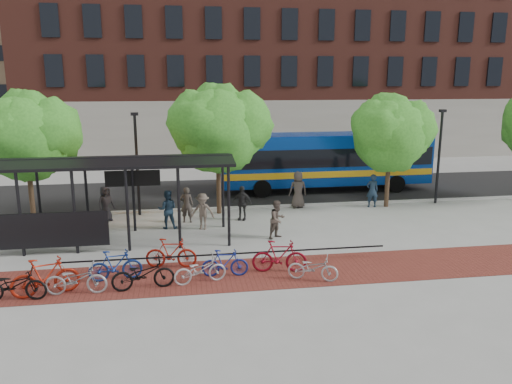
{
  "coord_description": "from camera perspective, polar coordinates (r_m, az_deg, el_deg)",
  "views": [
    {
      "loc": [
        -4.89,
        -21.34,
        6.71
      ],
      "look_at": [
        -1.47,
        0.87,
        1.6
      ],
      "focal_mm": 35.0,
      "sensor_mm": 36.0,
      "label": 1
    }
  ],
  "objects": [
    {
      "name": "bike_4",
      "position": [
        16.79,
        -12.79,
        -9.12
      ],
      "size": [
        2.09,
        0.96,
        1.06
      ],
      "primitive_type": "imported",
      "rotation": [
        0.0,
        0.0,
        1.7
      ],
      "color": "black",
      "rests_on": "ground"
    },
    {
      "name": "pedestrian_2",
      "position": [
        23.09,
        -10.08,
        -1.98
      ],
      "size": [
        0.9,
        0.72,
        1.79
      ],
      "primitive_type": "imported",
      "rotation": [
        0.0,
        0.0,
        3.09
      ],
      "color": "#1C2F41",
      "rests_on": "ground"
    },
    {
      "name": "pedestrian_3",
      "position": [
        22.75,
        -6.13,
        -2.22
      ],
      "size": [
        1.21,
        0.88,
        1.68
      ],
      "primitive_type": "imported",
      "rotation": [
        0.0,
        0.0,
        -0.26
      ],
      "color": "brown",
      "rests_on": "ground"
    },
    {
      "name": "bike_2",
      "position": [
        17.02,
        -19.88,
        -9.36
      ],
      "size": [
        1.96,
        0.75,
        1.01
      ],
      "primitive_type": "imported",
      "rotation": [
        0.0,
        0.0,
        1.53
      ],
      "color": "gray",
      "rests_on": "ground"
    },
    {
      "name": "brick_strip",
      "position": [
        17.9,
        1.19,
        -9.2
      ],
      "size": [
        24.0,
        3.0,
        0.01
      ],
      "primitive_type": "cube",
      "color": "maroon",
      "rests_on": "ground"
    },
    {
      "name": "bike_5",
      "position": [
        18.41,
        -9.68,
        -6.9
      ],
      "size": [
        1.91,
        0.78,
        1.11
      ],
      "primitive_type": "imported",
      "rotation": [
        0.0,
        0.0,
        1.43
      ],
      "color": "maroon",
      "rests_on": "ground"
    },
    {
      "name": "pedestrian_0",
      "position": [
        24.99,
        -16.81,
        -1.28
      ],
      "size": [
        0.99,
        0.97,
        1.72
      ],
      "primitive_type": "imported",
      "rotation": [
        0.0,
        0.0,
        0.74
      ],
      "color": "black",
      "rests_on": "ground"
    },
    {
      "name": "bike_10",
      "position": [
        17.21,
        6.53,
        -8.59
      ],
      "size": [
        1.82,
        1.19,
        0.9
      ],
      "primitive_type": "imported",
      "rotation": [
        0.0,
        0.0,
        1.19
      ],
      "color": "#A9A9AB",
      "rests_on": "ground"
    },
    {
      "name": "lamp_post_right",
      "position": [
        28.82,
        20.21,
        4.12
      ],
      "size": [
        0.35,
        0.2,
        5.12
      ],
      "color": "black",
      "rests_on": "ground"
    },
    {
      "name": "bike_0",
      "position": [
        17.3,
        -25.93,
        -9.53
      ],
      "size": [
        1.99,
        0.79,
        1.03
      ],
      "primitive_type": "imported",
      "rotation": [
        0.0,
        0.0,
        1.51
      ],
      "color": "black",
      "rests_on": "ground"
    },
    {
      "name": "tree_a",
      "position": [
        25.79,
        -24.66,
        6.16
      ],
      "size": [
        4.9,
        4.0,
        6.18
      ],
      "color": "#382619",
      "rests_on": "ground"
    },
    {
      "name": "tree_b",
      "position": [
        24.87,
        -4.19,
        7.59
      ],
      "size": [
        5.15,
        4.2,
        6.47
      ],
      "color": "#382619",
      "rests_on": "ground"
    },
    {
      "name": "ground",
      "position": [
        22.9,
        3.97,
        -4.26
      ],
      "size": [
        160.0,
        160.0,
        0.0
      ],
      "primitive_type": "plane",
      "color": "#9E9E99",
      "rests_on": "ground"
    },
    {
      "name": "pedestrian_8",
      "position": [
        21.39,
        2.47,
        -3.14
      ],
      "size": [
        1.03,
        0.99,
        1.67
      ],
      "primitive_type": "imported",
      "rotation": [
        0.0,
        0.0,
        0.62
      ],
      "color": "#51463C",
      "rests_on": "ground"
    },
    {
      "name": "bike_1",
      "position": [
        17.25,
        -22.94,
        -8.92
      ],
      "size": [
        2.15,
        1.16,
        1.25
      ],
      "primitive_type": "imported",
      "rotation": [
        0.0,
        0.0,
        1.87
      ],
      "color": "maroon",
      "rests_on": "ground"
    },
    {
      "name": "asphalt_street",
      "position": [
        30.49,
        0.68,
        0.11
      ],
      "size": [
        160.0,
        8.0,
        0.01
      ],
      "primitive_type": "cube",
      "color": "black",
      "rests_on": "ground"
    },
    {
      "name": "building_tower",
      "position": [
        62.89,
        -20.07,
        19.66
      ],
      "size": [
        22.0,
        22.0,
        30.0
      ],
      "primitive_type": "cube",
      "color": "#7A664C",
      "rests_on": "ground"
    },
    {
      "name": "tree_c",
      "position": [
        27.15,
        15.24,
        6.75
      ],
      "size": [
        4.66,
        3.8,
        5.92
      ],
      "color": "#382619",
      "rests_on": "ground"
    },
    {
      "name": "bike_rack_rail",
      "position": [
        18.57,
        -3.3,
        -8.39
      ],
      "size": [
        12.0,
        0.05,
        0.95
      ],
      "primitive_type": "cube",
      "color": "black",
      "rests_on": "ground"
    },
    {
      "name": "pedestrian_1",
      "position": [
        23.94,
        -7.92,
        -1.45
      ],
      "size": [
        0.68,
        0.49,
        1.72
      ],
      "primitive_type": "imported",
      "rotation": [
        0.0,
        0.0,
        3.01
      ],
      "color": "#3A342E",
      "rests_on": "ground"
    },
    {
      "name": "pedestrian_6",
      "position": [
        26.5,
        4.82,
        0.28
      ],
      "size": [
        0.99,
        0.67,
        1.95
      ],
      "primitive_type": "imported",
      "rotation": [
        0.0,
        0.0,
        3.19
      ],
      "color": "#433B36",
      "rests_on": "ground"
    },
    {
      "name": "pedestrian_7",
      "position": [
        27.24,
        13.14,
        0.15
      ],
      "size": [
        0.68,
        0.47,
        1.79
      ],
      "primitive_type": "imported",
      "rotation": [
        0.0,
        0.0,
        3.08
      ],
      "color": "#1A2A3D",
      "rests_on": "ground"
    },
    {
      "name": "pedestrian_4",
      "position": [
        24.13,
        -1.64,
        -1.27
      ],
      "size": [
        1.07,
        0.79,
        1.68
      ],
      "primitive_type": "imported",
      "rotation": [
        0.0,
        0.0,
        5.85
      ],
      "color": "#262626",
      "rests_on": "ground"
    },
    {
      "name": "bike_3",
      "position": [
        17.73,
        -15.77,
        -8.07
      ],
      "size": [
        1.84,
        0.74,
        1.07
      ],
      "primitive_type": "imported",
      "rotation": [
        0.0,
        0.0,
        1.71
      ],
      "color": "navy",
      "rests_on": "ground"
    },
    {
      "name": "curb",
      "position": [
        26.65,
        2.09,
        -1.65
      ],
      "size": [
        160.0,
        0.25,
        0.12
      ],
      "primitive_type": "cube",
      "color": "#B7B7B2",
      "rests_on": "ground"
    },
    {
      "name": "bike_6",
      "position": [
        16.98,
        -6.41,
        -8.83
      ],
      "size": [
        1.88,
        1.0,
        0.94
      ],
      "primitive_type": "imported",
      "rotation": [
        0.0,
        0.0,
        1.79
      ],
      "color": "#A7A7AA",
      "rests_on": "ground"
    },
    {
      "name": "lamp_post_left",
      "position": [
        25.34,
        -13.45,
        3.46
      ],
      "size": [
        0.35,
        0.2,
        5.12
      ],
      "color": "black",
      "rests_on": "ground"
    },
    {
      "name": "building_brick",
      "position": [
        49.73,
        9.05,
        16.45
      ],
      "size": [
        55.0,
        14.0,
        20.0
      ],
      "primitive_type": "cube",
      "color": "brown",
      "rests_on": "ground"
    },
    {
      "name": "bus",
      "position": [
        30.77,
        7.84,
        3.87
      ],
      "size": [
        12.88,
        3.2,
        3.47
      ],
      "rotation": [
        0.0,
        0.0,
        0.01
      ],
      "color": "navy",
      "rests_on": "ground"
    },
    {
      "name": "bus_shelter",
      "position": [
        21.44,
        -17.34,
        2.26
      ],
      "size": [
        10.6,
        3.07,
        3.6
      ],
      "color": "black",
      "rests_on": "ground"
    },
    {
      "name": "bike_7",
      "position": [
        17.44,
        -3.57,
        -8.11
      ],
      "size": [
        1.65,
        0.57,
        0.98
      ],
      "primitive_type": "imported",
      "rotation": [
        0.0,
        0.0,
        1.5
      ],
      "color": "navy",
      "rests_on": "ground"
    },
    {
      "name": "bike_9",
      "position": [
        17.77,
        2.7,
        -7.36
      ],
      "size": [
        2.01,
        0.85,
        1.17
      ],
      "primitive_type": "imported",
      "rotation": [
        0.0,
        0.0,
        1.41
      ],
      "color": "maroon",
      "rests_on": "ground"
    }
  ]
}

